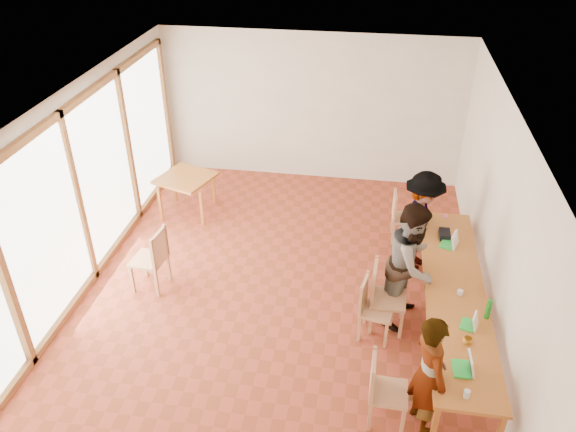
% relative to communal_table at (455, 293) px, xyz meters
% --- Properties ---
extents(ground, '(8.00, 8.00, 0.00)m').
position_rel_communal_table_xyz_m(ground, '(-2.50, 0.40, -0.70)').
color(ground, '#9D3B26').
rests_on(ground, ground).
extents(wall_back, '(6.00, 0.10, 3.00)m').
position_rel_communal_table_xyz_m(wall_back, '(-2.50, 4.40, 0.80)').
color(wall_back, silver).
rests_on(wall_back, ground).
extents(wall_right, '(0.10, 8.00, 3.00)m').
position_rel_communal_table_xyz_m(wall_right, '(0.50, 0.40, 0.80)').
color(wall_right, silver).
rests_on(wall_right, ground).
extents(window_wall, '(0.10, 8.00, 3.00)m').
position_rel_communal_table_xyz_m(window_wall, '(-5.46, 0.40, 0.80)').
color(window_wall, white).
rests_on(window_wall, ground).
extents(ceiling, '(6.00, 8.00, 0.04)m').
position_rel_communal_table_xyz_m(ceiling, '(-2.50, 0.40, 2.32)').
color(ceiling, white).
rests_on(ceiling, wall_back).
extents(communal_table, '(0.80, 4.00, 0.75)m').
position_rel_communal_table_xyz_m(communal_table, '(0.00, 0.00, 0.00)').
color(communal_table, '#B66F28').
rests_on(communal_table, ground).
extents(side_table, '(0.90, 0.90, 0.75)m').
position_rel_communal_table_xyz_m(side_table, '(-4.58, 2.56, -0.03)').
color(side_table, '#B66F28').
rests_on(side_table, ground).
extents(chair_near, '(0.44, 0.44, 0.50)m').
position_rel_communal_table_xyz_m(chair_near, '(-0.95, -1.61, -0.13)').
color(chair_near, tan).
rests_on(chair_near, ground).
extents(chair_mid, '(0.50, 0.50, 0.49)m').
position_rel_communal_table_xyz_m(chair_mid, '(-1.11, -0.20, -0.14)').
color(chair_mid, tan).
rests_on(chair_mid, ground).
extents(chair_far, '(0.50, 0.50, 0.55)m').
position_rel_communal_table_xyz_m(chair_far, '(-0.97, 0.00, -0.07)').
color(chair_far, tan).
rests_on(chair_far, ground).
extents(chair_empty, '(0.44, 0.44, 0.48)m').
position_rel_communal_table_xyz_m(chair_empty, '(-0.70, 2.26, -0.15)').
color(chair_empty, tan).
rests_on(chair_empty, ground).
extents(chair_spare, '(0.53, 0.53, 0.55)m').
position_rel_communal_table_xyz_m(chair_spare, '(-4.36, 0.32, -0.07)').
color(chair_spare, tan).
rests_on(chair_spare, ground).
extents(person_near, '(0.58, 0.69, 1.60)m').
position_rel_communal_table_xyz_m(person_near, '(-0.44, -1.60, 0.10)').
color(person_near, gray).
rests_on(person_near, ground).
extents(person_mid, '(0.99, 1.11, 1.87)m').
position_rel_communal_table_xyz_m(person_mid, '(-0.59, 0.25, 0.23)').
color(person_mid, gray).
rests_on(person_mid, ground).
extents(person_far, '(1.01, 1.26, 1.70)m').
position_rel_communal_table_xyz_m(person_far, '(-0.40, 1.52, 0.15)').
color(person_far, gray).
rests_on(person_far, ground).
extents(laptop_near, '(0.24, 0.28, 0.23)m').
position_rel_communal_table_xyz_m(laptop_near, '(-0.02, -1.42, 0.11)').
color(laptop_near, green).
rests_on(laptop_near, communal_table).
extents(laptop_mid, '(0.25, 0.27, 0.19)m').
position_rel_communal_table_xyz_m(laptop_mid, '(0.12, -0.68, 0.10)').
color(laptop_mid, green).
rests_on(laptop_mid, communal_table).
extents(laptop_far, '(0.31, 0.33, 0.23)m').
position_rel_communal_table_xyz_m(laptop_far, '(0.03, 1.07, 0.11)').
color(laptop_far, green).
rests_on(laptop_far, communal_table).
extents(yellow_mug, '(0.13, 0.13, 0.09)m').
position_rel_communal_table_xyz_m(yellow_mug, '(0.05, -0.99, 0.09)').
color(yellow_mug, '#C4811E').
rests_on(yellow_mug, communal_table).
extents(green_bottle, '(0.07, 0.07, 0.28)m').
position_rel_communal_table_xyz_m(green_bottle, '(0.33, -0.49, 0.19)').
color(green_bottle, '#17781C').
rests_on(green_bottle, communal_table).
extents(clear_glass, '(0.07, 0.07, 0.09)m').
position_rel_communal_table_xyz_m(clear_glass, '(-0.05, -1.81, 0.09)').
color(clear_glass, silver).
rests_on(clear_glass, communal_table).
extents(condiment_cup, '(0.08, 0.08, 0.06)m').
position_rel_communal_table_xyz_m(condiment_cup, '(0.05, -0.07, 0.08)').
color(condiment_cup, white).
rests_on(condiment_cup, communal_table).
extents(pink_phone, '(0.05, 0.10, 0.01)m').
position_rel_communal_table_xyz_m(pink_phone, '(0.03, 1.89, 0.05)').
color(pink_phone, '#EE3998').
rests_on(pink_phone, communal_table).
extents(black_pouch, '(0.16, 0.26, 0.09)m').
position_rel_communal_table_xyz_m(black_pouch, '(-0.05, 1.30, 0.09)').
color(black_pouch, black).
rests_on(black_pouch, communal_table).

